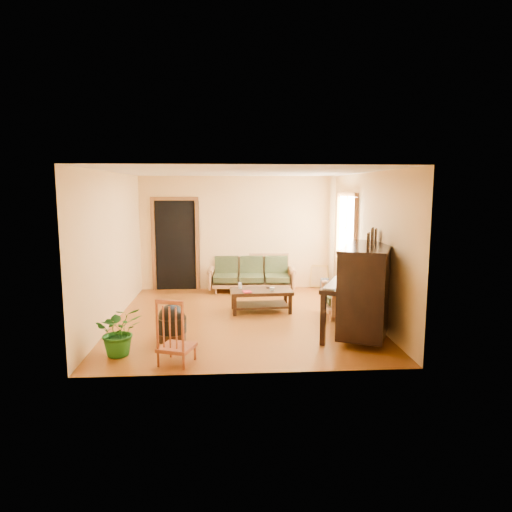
{
  "coord_description": "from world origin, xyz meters",
  "views": [
    {
      "loc": [
        -0.28,
        -7.98,
        2.31
      ],
      "look_at": [
        0.25,
        0.2,
        1.1
      ],
      "focal_mm": 32.0,
      "sensor_mm": 36.0,
      "label": 1
    }
  ],
  "objects": [
    {
      "name": "window",
      "position": [
        2.21,
        1.3,
        1.5
      ],
      "size": [
        0.12,
        1.36,
        1.46
      ],
      "primitive_type": "cube",
      "color": "white",
      "rests_on": "right_wall"
    },
    {
      "name": "piano",
      "position": [
        1.91,
        -1.11,
        0.72
      ],
      "size": [
        1.54,
        1.88,
        1.44
      ],
      "primitive_type": "cube",
      "rotation": [
        0.0,
        0.0,
        -0.42
      ],
      "color": "black",
      "rests_on": "floor"
    },
    {
      "name": "footstool",
      "position": [
        -1.13,
        -1.18,
        0.21
      ],
      "size": [
        0.56,
        0.56,
        0.43
      ],
      "primitive_type": "cylinder",
      "rotation": [
        0.0,
        0.0,
        0.31
      ],
      "color": "black",
      "rests_on": "floor"
    },
    {
      "name": "armchair",
      "position": [
        1.85,
        0.01,
        0.43
      ],
      "size": [
        0.83,
        0.87,
        0.87
      ],
      "primitive_type": "cube",
      "rotation": [
        0.0,
        0.0,
        0.0
      ],
      "color": "#956136",
      "rests_on": "floor"
    },
    {
      "name": "remote",
      "position": [
        0.54,
        0.56,
        0.43
      ],
      "size": [
        0.15,
        0.07,
        0.01
      ],
      "primitive_type": "cube",
      "rotation": [
        0.0,
        0.0,
        0.23
      ],
      "color": "black",
      "rests_on": "coffee_table"
    },
    {
      "name": "book",
      "position": [
        0.01,
        0.21,
        0.43
      ],
      "size": [
        0.18,
        0.23,
        0.02
      ],
      "primitive_type": "imported",
      "rotation": [
        0.0,
        0.0,
        0.17
      ],
      "color": "maroon",
      "rests_on": "coffee_table"
    },
    {
      "name": "glass_jar",
      "position": [
        0.57,
        0.35,
        0.45
      ],
      "size": [
        0.1,
        0.1,
        0.06
      ],
      "primitive_type": "cylinder",
      "rotation": [
        0.0,
        0.0,
        -0.15
      ],
      "color": "silver",
      "rests_on": "coffee_table"
    },
    {
      "name": "sofa",
      "position": [
        0.28,
        2.18,
        0.41
      ],
      "size": [
        1.95,
        0.89,
        0.82
      ],
      "primitive_type": "cube",
      "rotation": [
        0.0,
        0.0,
        -0.05
      ],
      "color": "#956136",
      "rests_on": "floor"
    },
    {
      "name": "leaning_frame",
      "position": [
        1.88,
        2.42,
        0.28
      ],
      "size": [
        0.43,
        0.23,
        0.56
      ],
      "primitive_type": "cube",
      "rotation": [
        0.0,
        0.0,
        -0.34
      ],
      "color": "gold",
      "rests_on": "floor"
    },
    {
      "name": "ceramic_crock",
      "position": [
        2.0,
        2.32,
        0.13
      ],
      "size": [
        0.23,
        0.23,
        0.25
      ],
      "primitive_type": "cylinder",
      "rotation": [
        0.0,
        0.0,
        -0.15
      ],
      "color": "#3659A4",
      "rests_on": "floor"
    },
    {
      "name": "potted_plant",
      "position": [
        -1.78,
        -1.74,
        0.35
      ],
      "size": [
        0.77,
        0.72,
        0.7
      ],
      "primitive_type": "imported",
      "rotation": [
        0.0,
        0.0,
        0.32
      ],
      "color": "#195719",
      "rests_on": "floor"
    },
    {
      "name": "red_chair",
      "position": [
        -0.95,
        -2.11,
        0.45
      ],
      "size": [
        0.55,
        0.58,
        0.9
      ],
      "primitive_type": "cube",
      "rotation": [
        0.0,
        0.0,
        -0.35
      ],
      "color": "maroon",
      "rests_on": "floor"
    },
    {
      "name": "coffee_table",
      "position": [
        0.36,
        0.43,
        0.21
      ],
      "size": [
        1.19,
        0.69,
        0.42
      ],
      "primitive_type": "cube",
      "rotation": [
        0.0,
        0.0,
        0.05
      ],
      "color": "black",
      "rests_on": "floor"
    },
    {
      "name": "floor",
      "position": [
        0.0,
        0.0,
        0.0
      ],
      "size": [
        5.0,
        5.0,
        0.0
      ],
      "primitive_type": "plane",
      "color": "#69320D",
      "rests_on": "ground"
    },
    {
      "name": "candle",
      "position": [
        -0.03,
        0.56,
        0.48
      ],
      "size": [
        0.08,
        0.08,
        0.11
      ],
      "primitive_type": "cylinder",
      "rotation": [
        0.0,
        0.0,
        -0.35
      ],
      "color": "white",
      "rests_on": "coffee_table"
    },
    {
      "name": "doorway",
      "position": [
        -1.45,
        2.48,
        1.02
      ],
      "size": [
        1.08,
        0.16,
        2.05
      ],
      "primitive_type": "cube",
      "color": "black",
      "rests_on": "floor"
    }
  ]
}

